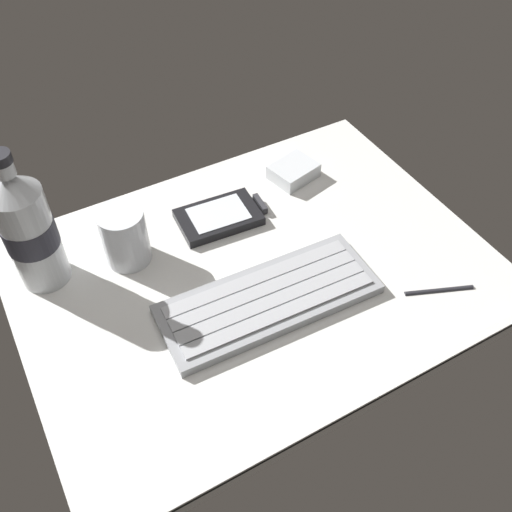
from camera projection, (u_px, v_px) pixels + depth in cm
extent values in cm
cube|color=silver|center=(256.00, 275.00, 80.28)|extent=(64.00, 48.00, 2.00)
cube|color=silver|center=(356.00, 403.00, 65.40)|extent=(64.00, 1.20, 0.80)
cube|color=#93969B|center=(269.00, 299.00, 75.25)|extent=(29.41, 12.13, 1.40)
cube|color=#ADAFB5|center=(257.00, 278.00, 76.62)|extent=(26.74, 3.05, 0.30)
cube|color=#ADAFB5|center=(265.00, 289.00, 75.29)|extent=(26.74, 3.05, 0.30)
cube|color=#ADAFB5|center=(273.00, 301.00, 73.96)|extent=(26.74, 3.05, 0.30)
cube|color=#ADAFB5|center=(281.00, 313.00, 72.63)|extent=(26.74, 3.05, 0.30)
cube|color=black|center=(222.00, 216.00, 85.99)|extent=(12.51, 8.43, 1.40)
cube|color=silver|center=(221.00, 212.00, 85.44)|extent=(8.80, 6.51, 0.10)
cube|color=#333338|center=(260.00, 204.00, 87.83)|extent=(1.07, 3.85, 1.12)
cylinder|color=silver|center=(124.00, 236.00, 78.11)|extent=(6.40, 6.40, 8.50)
cylinder|color=orange|center=(126.00, 241.00, 78.84)|extent=(5.50, 5.50, 6.12)
cylinder|color=silver|center=(32.00, 238.00, 73.39)|extent=(6.60, 6.60, 15.00)
cone|color=silver|center=(10.00, 184.00, 66.84)|extent=(6.60, 6.60, 2.80)
cylinder|color=silver|center=(3.00, 168.00, 65.15)|extent=(2.51, 2.51, 1.80)
cylinder|color=#2D2D38|center=(30.00, 233.00, 72.84)|extent=(6.73, 6.73, 3.80)
cube|color=silver|center=(293.00, 171.00, 92.33)|extent=(8.09, 7.05, 2.40)
cylinder|color=#26262B|center=(439.00, 289.00, 76.84)|extent=(9.07, 4.20, 0.70)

